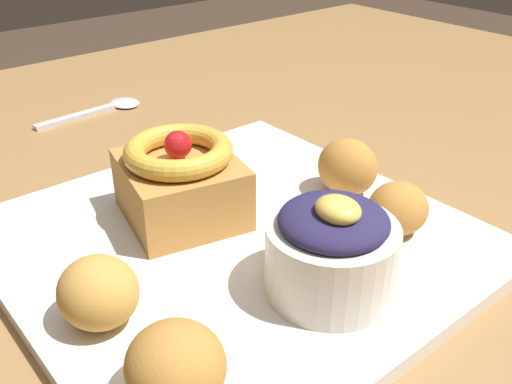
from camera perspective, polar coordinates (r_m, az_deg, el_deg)
dining_table at (r=0.57m, az=18.24°, el=-8.36°), size 1.21×1.07×0.73m
front_plate at (r=0.42m, az=-2.13°, el=-4.95°), size 0.31×0.31×0.01m
cake_slice at (r=0.42m, az=-7.53°, el=1.19°), size 0.10×0.10×0.07m
berry_ramekin at (r=0.35m, az=7.54°, el=-5.70°), size 0.08×0.08×0.07m
fritter_front at (r=0.46m, az=9.10°, el=2.47°), size 0.05×0.04×0.05m
fritter_middle at (r=0.29m, az=-8.02°, el=-16.73°), size 0.05×0.05×0.04m
fritter_back at (r=0.42m, az=13.98°, el=-1.58°), size 0.04×0.04×0.04m
fritter_extra at (r=0.34m, az=-15.44°, el=-9.60°), size 0.05×0.05×0.04m
spoon at (r=0.69m, az=-14.85°, el=8.05°), size 0.04×0.13×0.00m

